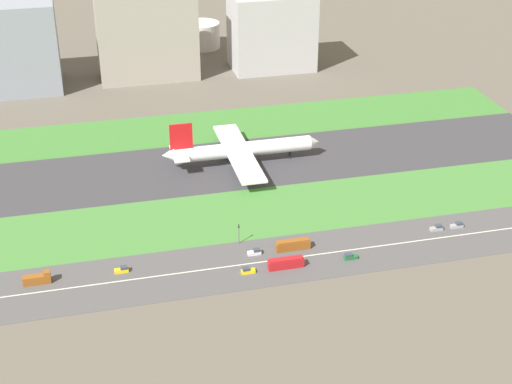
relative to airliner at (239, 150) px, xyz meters
name	(u,v)px	position (x,y,z in m)	size (l,w,h in m)	color
ground_plane	(229,165)	(-4.55, 0.00, -6.23)	(800.00, 800.00, 0.00)	#5B564C
runway	(229,165)	(-4.55, 0.00, -6.18)	(280.00, 46.00, 0.10)	#38383D
grass_median_north	(210,126)	(-4.55, 41.00, -6.18)	(280.00, 36.00, 0.10)	#3D7A33
grass_median_south	(252,213)	(-4.55, -41.00, -6.18)	(280.00, 36.00, 0.10)	#427F38
highway	(275,260)	(-4.55, -73.00, -6.18)	(280.00, 28.00, 0.10)	#4C4C4F
highway_centerline	(275,260)	(-4.55, -73.00, -6.13)	(266.00, 0.50, 0.01)	silver
airliner	(239,150)	(0.00, 0.00, 0.00)	(65.00, 56.00, 19.70)	white
car_0	(255,252)	(-10.19, -68.00, -5.31)	(4.40, 1.80, 2.00)	silver
bus_1	(286,263)	(-2.51, -78.00, -4.41)	(11.60, 2.50, 3.50)	#B2191E
car_3	(122,270)	(-53.42, -68.00, -5.31)	(4.40, 1.80, 2.00)	yellow
car_2	(248,271)	(-15.02, -78.00, -5.31)	(4.40, 1.80, 2.00)	yellow
truck_0	(38,279)	(-79.13, -68.00, -4.56)	(8.40, 2.50, 4.00)	brown
car_4	(457,225)	(62.29, -68.00, -5.31)	(4.40, 1.80, 2.00)	#99999E
car_1	(350,257)	(19.18, -78.00, -5.31)	(4.40, 1.80, 2.00)	#19662D
car_6	(437,228)	(54.58, -68.00, -5.31)	(4.40, 1.80, 2.00)	#99999E
bus_0	(293,245)	(2.73, -68.00, -4.41)	(11.60, 2.50, 3.50)	brown
traffic_light	(239,232)	(-13.75, -60.01, -1.94)	(0.36, 0.50, 7.20)	#4C4C51
terminal_building	(2,46)	(-94.55, 114.00, 15.97)	(54.00, 35.94, 44.40)	gray
hangar_building	(146,29)	(-22.84, 114.00, 19.31)	(50.49, 24.87, 51.09)	#9E998E
office_tower	(272,31)	(43.70, 114.00, 13.79)	(43.34, 28.81, 40.05)	#B2B2B7
fuel_tank_west	(201,35)	(12.79, 159.00, 1.05)	(22.40, 22.40, 14.56)	silver
fuel_tank_centre	(261,28)	(49.16, 159.00, 2.59)	(18.48, 18.48, 17.64)	silver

